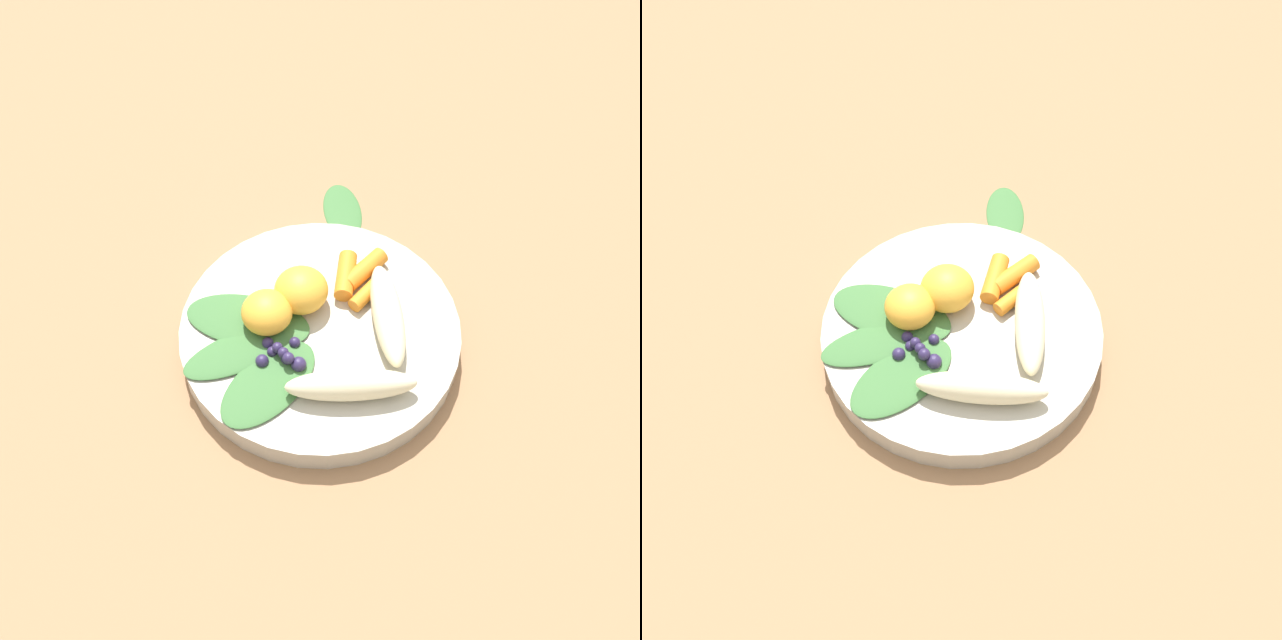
% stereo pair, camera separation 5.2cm
% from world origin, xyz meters
% --- Properties ---
extents(ground_plane, '(2.40, 2.40, 0.00)m').
position_xyz_m(ground_plane, '(0.00, 0.00, 0.00)').
color(ground_plane, '#99704C').
extents(bowl, '(0.27, 0.27, 0.03)m').
position_xyz_m(bowl, '(0.00, 0.00, 0.01)').
color(bowl, '#B2AD9E').
rests_on(bowl, ground_plane).
extents(banana_peeled_left, '(0.03, 0.12, 0.03)m').
position_xyz_m(banana_peeled_left, '(-0.06, 0.00, 0.04)').
color(banana_peeled_left, beige).
rests_on(banana_peeled_left, bowl).
extents(banana_peeled_right, '(0.12, 0.03, 0.03)m').
position_xyz_m(banana_peeled_right, '(-0.02, 0.08, 0.04)').
color(banana_peeled_right, beige).
rests_on(banana_peeled_right, bowl).
extents(orange_segment_near, '(0.05, 0.05, 0.04)m').
position_xyz_m(orange_segment_near, '(0.05, -0.01, 0.05)').
color(orange_segment_near, '#F4A833').
rests_on(orange_segment_near, bowl).
extents(orange_segment_far, '(0.05, 0.05, 0.04)m').
position_xyz_m(orange_segment_far, '(0.02, -0.03, 0.05)').
color(orange_segment_far, '#F4A833').
rests_on(orange_segment_far, bowl).
extents(carrot_front, '(0.04, 0.05, 0.01)m').
position_xyz_m(carrot_front, '(-0.05, -0.03, 0.04)').
color(carrot_front, orange).
rests_on(carrot_front, bowl).
extents(carrot_mid_left, '(0.05, 0.05, 0.02)m').
position_xyz_m(carrot_mid_left, '(-0.05, -0.06, 0.04)').
color(carrot_mid_left, orange).
rests_on(carrot_mid_left, bowl).
extents(carrot_mid_right, '(0.03, 0.05, 0.02)m').
position_xyz_m(carrot_mid_right, '(-0.03, -0.05, 0.04)').
color(carrot_mid_right, orange).
rests_on(carrot_mid_right, bowl).
extents(blueberry_pile, '(0.05, 0.04, 0.02)m').
position_xyz_m(blueberry_pile, '(0.04, 0.04, 0.04)').
color(blueberry_pile, '#2D234C').
rests_on(blueberry_pile, bowl).
extents(coconut_shred_patch, '(0.05, 0.05, 0.00)m').
position_xyz_m(coconut_shred_patch, '(0.05, 0.06, 0.03)').
color(coconut_shred_patch, white).
rests_on(coconut_shred_patch, bowl).
extents(kale_leaf_left, '(0.13, 0.09, 0.01)m').
position_xyz_m(kale_leaf_left, '(0.07, -0.01, 0.03)').
color(kale_leaf_left, '#3D7038').
rests_on(kale_leaf_left, bowl).
extents(kale_leaf_right, '(0.12, 0.09, 0.01)m').
position_xyz_m(kale_leaf_right, '(0.07, 0.03, 0.03)').
color(kale_leaf_right, '#3D7038').
rests_on(kale_leaf_right, bowl).
extents(kale_leaf_rear, '(0.12, 0.12, 0.01)m').
position_xyz_m(kale_leaf_rear, '(0.05, 0.06, 0.03)').
color(kale_leaf_rear, '#3D7038').
rests_on(kale_leaf_rear, bowl).
extents(kale_leaf_stray, '(0.05, 0.09, 0.01)m').
position_xyz_m(kale_leaf_stray, '(-0.03, -0.18, 0.00)').
color(kale_leaf_stray, '#3D7038').
rests_on(kale_leaf_stray, ground_plane).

